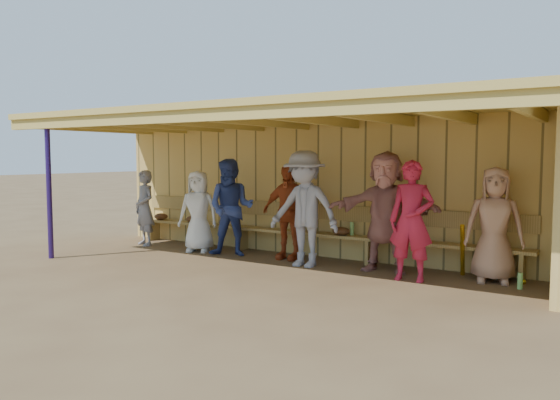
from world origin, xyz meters
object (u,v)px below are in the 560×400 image
(player_g, at_px, (411,221))
(player_h, at_px, (494,225))
(player_b, at_px, (198,211))
(player_d, at_px, (288,212))
(bench, at_px, (303,227))
(player_c, at_px, (231,208))
(player_f, at_px, (385,211))
(player_e, at_px, (305,209))
(player_a, at_px, (145,208))

(player_g, xyz_separation_m, player_h, (1.01, 0.54, -0.05))
(player_b, distance_m, player_d, 1.81)
(player_g, distance_m, bench, 2.42)
(player_c, bearing_deg, player_d, -5.15)
(player_b, xyz_separation_m, player_g, (4.13, -0.21, 0.11))
(bench, bearing_deg, player_f, -14.46)
(player_b, xyz_separation_m, player_e, (2.34, -0.14, 0.18))
(player_c, height_order, bench, player_c)
(player_a, relative_size, player_c, 0.87)
(player_b, height_order, player_e, player_e)
(player_d, distance_m, player_e, 0.68)
(player_f, distance_m, bench, 1.80)
(player_b, relative_size, player_h, 0.93)
(player_b, bearing_deg, player_h, -18.02)
(player_g, bearing_deg, player_b, 171.87)
(player_a, distance_m, player_b, 1.38)
(player_f, distance_m, player_h, 1.57)
(player_a, height_order, player_d, player_d)
(player_b, xyz_separation_m, player_c, (0.78, -0.03, 0.11))
(player_h, bearing_deg, player_a, 170.56)
(player_f, relative_size, bench, 0.24)
(player_d, bearing_deg, player_f, -4.88)
(player_c, relative_size, player_f, 0.93)
(player_d, xyz_separation_m, player_h, (3.34, 0.08, -0.00))
(player_d, height_order, player_e, player_e)
(player_f, relative_size, player_g, 1.08)
(player_h, distance_m, bench, 3.28)
(player_f, height_order, bench, player_f)
(player_a, xyz_separation_m, player_d, (3.17, 0.26, 0.07))
(player_f, bearing_deg, player_a, 174.62)
(player_a, xyz_separation_m, player_c, (2.16, -0.01, 0.11))
(player_a, distance_m, player_d, 3.18)
(player_a, distance_m, player_g, 5.51)
(player_g, bearing_deg, player_d, 163.71)
(player_d, xyz_separation_m, player_g, (2.33, -0.46, 0.04))
(player_h, bearing_deg, player_g, -164.37)
(player_b, relative_size, player_g, 0.88)
(player_b, relative_size, player_f, 0.81)
(player_g, bearing_deg, player_h, 22.89)
(player_b, distance_m, player_e, 2.35)
(bench, bearing_deg, player_d, -102.28)
(player_h, bearing_deg, player_d, 168.94)
(player_a, bearing_deg, player_b, 18.50)
(player_f, xyz_separation_m, player_h, (1.56, 0.13, -0.11))
(player_e, height_order, player_h, player_e)
(player_b, bearing_deg, player_g, -24.59)
(player_a, height_order, player_f, player_f)
(player_e, xyz_separation_m, player_f, (1.23, 0.33, -0.00))
(player_f, bearing_deg, player_d, 170.52)
(bench, bearing_deg, player_h, -5.36)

